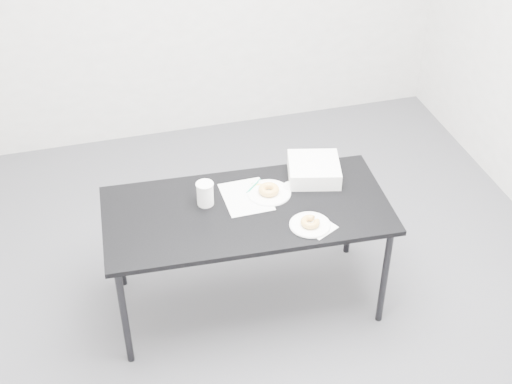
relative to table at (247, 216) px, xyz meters
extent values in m
plane|color=#45454A|center=(0.06, 0.01, -0.65)|extent=(4.00, 4.00, 0.00)
cube|color=black|center=(0.00, 0.00, 0.04)|extent=(1.59, 0.81, 0.03)
cylinder|color=black|center=(-0.73, -0.26, -0.31)|extent=(0.04, 0.04, 0.68)
cylinder|color=black|center=(-0.70, 0.34, -0.31)|extent=(0.04, 0.04, 0.68)
cylinder|color=black|center=(0.70, -0.34, -0.31)|extent=(0.04, 0.04, 0.68)
cylinder|color=black|center=(0.73, 0.26, -0.31)|extent=(0.04, 0.04, 0.68)
cube|color=white|center=(0.02, 0.10, 0.05)|extent=(0.25, 0.32, 0.00)
cube|color=green|center=(0.11, 0.18, 0.06)|extent=(0.05, 0.05, 0.00)
cylinder|color=#0C8964|center=(0.09, 0.18, 0.06)|extent=(0.11, 0.11, 0.01)
cube|color=white|center=(0.32, -0.25, 0.06)|extent=(0.20, 0.20, 0.00)
cylinder|color=white|center=(0.28, -0.23, 0.06)|extent=(0.22, 0.22, 0.01)
torus|color=gold|center=(0.28, -0.23, 0.08)|extent=(0.13, 0.13, 0.03)
cylinder|color=white|center=(0.15, 0.10, 0.06)|extent=(0.25, 0.25, 0.01)
torus|color=gold|center=(0.15, 0.10, 0.08)|extent=(0.14, 0.14, 0.04)
cylinder|color=white|center=(-0.21, 0.10, 0.12)|extent=(0.09, 0.09, 0.14)
cylinder|color=white|center=(0.29, 0.12, 0.06)|extent=(0.08, 0.08, 0.01)
cube|color=white|center=(0.44, 0.19, 0.10)|extent=(0.35, 0.35, 0.10)
camera|label=1|loc=(-0.75, -2.93, 2.44)|focal=50.00mm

